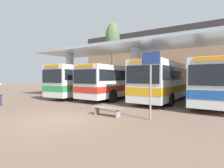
{
  "coord_description": "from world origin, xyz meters",
  "views": [
    {
      "loc": [
        6.74,
        -5.61,
        2.07
      ],
      "look_at": [
        0.0,
        4.96,
        1.6
      ],
      "focal_mm": 28.0,
      "sensor_mm": 36.0,
      "label": 1
    }
  ],
  "objects_px": {
    "transit_bus_center_bay": "(120,81)",
    "parked_car_street": "(143,83)",
    "transit_bus_far_right_bay": "(215,81)",
    "waiting_bench_near_pillar": "(107,110)",
    "info_sign_platform": "(151,72)",
    "poplar_tree_behind_left": "(113,40)",
    "transit_bus_right_bay": "(168,80)",
    "transit_bus_left_bay": "(94,80)",
    "pedestrian_waiting": "(0,92)"
  },
  "relations": [
    {
      "from": "transit_bus_right_bay",
      "to": "info_sign_platform",
      "type": "xyz_separation_m",
      "value": [
        1.37,
        -8.53,
        0.49
      ]
    },
    {
      "from": "transit_bus_left_bay",
      "to": "transit_bus_far_right_bay",
      "type": "height_order",
      "value": "transit_bus_left_bay"
    },
    {
      "from": "transit_bus_right_bay",
      "to": "pedestrian_waiting",
      "type": "relative_size",
      "value": 7.33
    },
    {
      "from": "transit_bus_left_bay",
      "to": "info_sign_platform",
      "type": "distance_m",
      "value": 12.51
    },
    {
      "from": "transit_bus_right_bay",
      "to": "waiting_bench_near_pillar",
      "type": "bearing_deg",
      "value": 85.65
    },
    {
      "from": "waiting_bench_near_pillar",
      "to": "transit_bus_center_bay",
      "type": "bearing_deg",
      "value": 115.24
    },
    {
      "from": "info_sign_platform",
      "to": "pedestrian_waiting",
      "type": "distance_m",
      "value": 10.98
    },
    {
      "from": "info_sign_platform",
      "to": "parked_car_street",
      "type": "xyz_separation_m",
      "value": [
        -8.85,
        20.7,
        -1.25
      ]
    },
    {
      "from": "transit_bus_far_right_bay",
      "to": "parked_car_street",
      "type": "distance_m",
      "value": 17.06
    },
    {
      "from": "transit_bus_center_bay",
      "to": "pedestrian_waiting",
      "type": "xyz_separation_m",
      "value": [
        -4.79,
        -9.2,
        -0.75
      ]
    },
    {
      "from": "info_sign_platform",
      "to": "pedestrian_waiting",
      "type": "relative_size",
      "value": 2.02
    },
    {
      "from": "pedestrian_waiting",
      "to": "poplar_tree_behind_left",
      "type": "bearing_deg",
      "value": 90.91
    },
    {
      "from": "transit_bus_left_bay",
      "to": "transit_bus_far_right_bay",
      "type": "relative_size",
      "value": 1.14
    },
    {
      "from": "transit_bus_right_bay",
      "to": "poplar_tree_behind_left",
      "type": "xyz_separation_m",
      "value": [
        -9.94,
        5.92,
        5.98
      ]
    },
    {
      "from": "waiting_bench_near_pillar",
      "to": "transit_bus_right_bay",
      "type": "bearing_deg",
      "value": 84.16
    },
    {
      "from": "transit_bus_left_bay",
      "to": "pedestrian_waiting",
      "type": "height_order",
      "value": "transit_bus_left_bay"
    },
    {
      "from": "parked_car_street",
      "to": "transit_bus_left_bay",
      "type": "bearing_deg",
      "value": -95.38
    },
    {
      "from": "transit_bus_right_bay",
      "to": "parked_car_street",
      "type": "bearing_deg",
      "value": -56.93
    },
    {
      "from": "pedestrian_waiting",
      "to": "transit_bus_center_bay",
      "type": "bearing_deg",
      "value": 61.44
    },
    {
      "from": "info_sign_platform",
      "to": "parked_car_street",
      "type": "bearing_deg",
      "value": 113.15
    },
    {
      "from": "waiting_bench_near_pillar",
      "to": "parked_car_street",
      "type": "height_order",
      "value": "parked_car_street"
    },
    {
      "from": "waiting_bench_near_pillar",
      "to": "pedestrian_waiting",
      "type": "distance_m",
      "value": 8.61
    },
    {
      "from": "poplar_tree_behind_left",
      "to": "parked_car_street",
      "type": "distance_m",
      "value": 9.51
    },
    {
      "from": "info_sign_platform",
      "to": "transit_bus_center_bay",
      "type": "bearing_deg",
      "value": 128.76
    },
    {
      "from": "poplar_tree_behind_left",
      "to": "transit_bus_center_bay",
      "type": "bearing_deg",
      "value": -52.69
    },
    {
      "from": "poplar_tree_behind_left",
      "to": "parked_car_street",
      "type": "xyz_separation_m",
      "value": [
        2.46,
        6.25,
        -6.74
      ]
    },
    {
      "from": "transit_bus_right_bay",
      "to": "waiting_bench_near_pillar",
      "type": "height_order",
      "value": "transit_bus_right_bay"
    },
    {
      "from": "transit_bus_right_bay",
      "to": "parked_car_street",
      "type": "xyz_separation_m",
      "value": [
        -7.48,
        12.17,
        -0.76
      ]
    },
    {
      "from": "transit_bus_center_bay",
      "to": "parked_car_street",
      "type": "xyz_separation_m",
      "value": [
        -2.89,
        13.27,
        -0.66
      ]
    },
    {
      "from": "transit_bus_right_bay",
      "to": "pedestrian_waiting",
      "type": "xyz_separation_m",
      "value": [
        -9.39,
        -10.3,
        -0.84
      ]
    },
    {
      "from": "waiting_bench_near_pillar",
      "to": "poplar_tree_behind_left",
      "type": "xyz_separation_m",
      "value": [
        -9.03,
        14.83,
        7.48
      ]
    },
    {
      "from": "waiting_bench_near_pillar",
      "to": "pedestrian_waiting",
      "type": "bearing_deg",
      "value": -170.65
    },
    {
      "from": "transit_bus_right_bay",
      "to": "poplar_tree_behind_left",
      "type": "height_order",
      "value": "poplar_tree_behind_left"
    },
    {
      "from": "pedestrian_waiting",
      "to": "poplar_tree_behind_left",
      "type": "height_order",
      "value": "poplar_tree_behind_left"
    },
    {
      "from": "transit_bus_far_right_bay",
      "to": "parked_car_street",
      "type": "relative_size",
      "value": 2.36
    },
    {
      "from": "waiting_bench_near_pillar",
      "to": "parked_car_street",
      "type": "distance_m",
      "value": 22.09
    },
    {
      "from": "transit_bus_center_bay",
      "to": "parked_car_street",
      "type": "relative_size",
      "value": 2.34
    },
    {
      "from": "transit_bus_left_bay",
      "to": "poplar_tree_behind_left",
      "type": "height_order",
      "value": "poplar_tree_behind_left"
    },
    {
      "from": "parked_car_street",
      "to": "info_sign_platform",
      "type": "bearing_deg",
      "value": -68.32
    },
    {
      "from": "parked_car_street",
      "to": "transit_bus_center_bay",
      "type": "bearing_deg",
      "value": -79.19
    },
    {
      "from": "poplar_tree_behind_left",
      "to": "parked_car_street",
      "type": "height_order",
      "value": "poplar_tree_behind_left"
    },
    {
      "from": "transit_bus_right_bay",
      "to": "transit_bus_far_right_bay",
      "type": "bearing_deg",
      "value": 172.63
    },
    {
      "from": "info_sign_platform",
      "to": "parked_car_street",
      "type": "distance_m",
      "value": 22.55
    },
    {
      "from": "transit_bus_center_bay",
      "to": "parked_car_street",
      "type": "distance_m",
      "value": 13.6
    },
    {
      "from": "waiting_bench_near_pillar",
      "to": "parked_car_street",
      "type": "bearing_deg",
      "value": 107.31
    },
    {
      "from": "transit_bus_far_right_bay",
      "to": "info_sign_platform",
      "type": "bearing_deg",
      "value": 73.11
    },
    {
      "from": "transit_bus_left_bay",
      "to": "parked_car_street",
      "type": "height_order",
      "value": "transit_bus_left_bay"
    },
    {
      "from": "transit_bus_center_bay",
      "to": "transit_bus_right_bay",
      "type": "relative_size",
      "value": 0.9
    },
    {
      "from": "transit_bus_far_right_bay",
      "to": "waiting_bench_near_pillar",
      "type": "xyz_separation_m",
      "value": [
        -4.72,
        -8.32,
        -1.45
      ]
    },
    {
      "from": "transit_bus_right_bay",
      "to": "parked_car_street",
      "type": "height_order",
      "value": "transit_bus_right_bay"
    }
  ]
}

